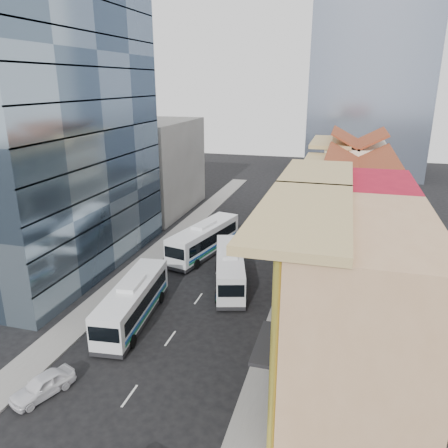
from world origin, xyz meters
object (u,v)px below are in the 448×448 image
(sedan_left, at_px, (43,385))
(bus_left_far, at_px, (204,239))
(office_tower, at_px, (52,129))
(shophouse_tan, at_px, (359,314))
(bus_left_near, at_px, (133,301))
(bus_right, at_px, (230,268))

(sedan_left, bearing_deg, bus_left_far, 105.89)
(sedan_left, bearing_deg, office_tower, 142.21)
(shophouse_tan, distance_m, office_tower, 35.19)
(shophouse_tan, height_order, bus_left_far, shophouse_tan)
(bus_left_near, xyz_separation_m, bus_right, (6.15, 8.99, -0.02))
(shophouse_tan, relative_size, sedan_left, 3.29)
(bus_left_far, xyz_separation_m, sedan_left, (-2.60, -26.20, -1.26))
(shophouse_tan, xyz_separation_m, bus_left_far, (-16.90, 20.79, -4.02))
(bus_left_near, relative_size, bus_right, 1.01)
(office_tower, height_order, bus_left_far, office_tower)
(shophouse_tan, bearing_deg, sedan_left, -164.50)
(office_tower, xyz_separation_m, bus_left_far, (14.10, 6.79, -13.02))
(sedan_left, bearing_deg, bus_right, 89.89)
(office_tower, bearing_deg, shophouse_tan, -24.30)
(office_tower, distance_m, bus_left_near, 20.64)
(bus_left_near, bearing_deg, shophouse_tan, -20.80)
(office_tower, distance_m, bus_left_far, 20.36)
(bus_left_far, relative_size, sedan_left, 2.90)
(office_tower, relative_size, bus_left_near, 2.57)
(sedan_left, bearing_deg, shophouse_tan, 37.06)
(office_tower, distance_m, sedan_left, 26.70)
(bus_left_far, bearing_deg, office_tower, -141.36)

